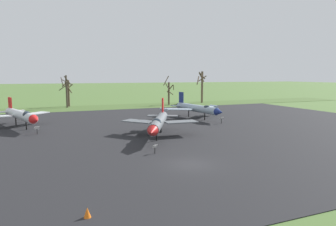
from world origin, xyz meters
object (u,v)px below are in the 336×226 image
object	(u,v)px
info_placard_front_right	(155,148)
info_placard_rear_center	(37,129)
jet_fighter_front_right	(159,122)
jet_fighter_rear_left	(197,108)
jet_fighter_rear_center	(21,115)
info_placard_rear_left	(221,119)
traffic_cone	(87,213)

from	to	relation	value
info_placard_front_right	info_placard_rear_center	bearing A→B (deg)	126.68
jet_fighter_front_right	info_placard_rear_center	distance (m)	16.27
jet_fighter_front_right	jet_fighter_rear_left	distance (m)	17.50
jet_fighter_front_right	info_placard_front_right	bearing A→B (deg)	-112.73
jet_fighter_rear_center	info_placard_rear_left	bearing A→B (deg)	-14.37
jet_fighter_rear_left	info_placard_rear_left	world-z (taller)	jet_fighter_rear_left
jet_fighter_rear_left	traffic_cone	xyz separation A→B (m)	(-23.01, -31.34, -1.60)
jet_fighter_front_right	info_placard_rear_left	world-z (taller)	jet_fighter_front_right
info_placard_rear_center	traffic_cone	distance (m)	26.48
info_placard_rear_center	jet_fighter_rear_left	world-z (taller)	jet_fighter_rear_left
info_placard_rear_center	info_placard_rear_left	world-z (taller)	info_placard_rear_left
jet_fighter_rear_left	info_placard_front_right	bearing A→B (deg)	-127.01
jet_fighter_front_right	traffic_cone	world-z (taller)	jet_fighter_front_right
jet_fighter_rear_left	jet_fighter_front_right	bearing A→B (deg)	-133.52
traffic_cone	info_placard_rear_center	bearing A→B (deg)	97.30
jet_fighter_front_right	info_placard_front_right	size ratio (longest dim) A/B	13.61
jet_fighter_front_right	info_placard_rear_left	bearing A→B (deg)	25.20
info_placard_rear_center	traffic_cone	world-z (taller)	info_placard_rear_center
info_placard_rear_left	jet_fighter_front_right	bearing A→B (deg)	-154.80
info_placard_rear_center	jet_fighter_rear_left	xyz separation A→B (m)	(26.37, 5.08, 1.22)
info_placard_front_right	jet_fighter_rear_left	distance (m)	25.23
jet_fighter_rear_left	info_placard_rear_left	distance (m)	6.73
info_placard_front_right	info_placard_rear_center	xyz separation A→B (m)	(-11.21, 15.05, 0.10)
info_placard_rear_center	traffic_cone	size ratio (longest dim) A/B	1.73
info_placard_rear_left	traffic_cone	xyz separation A→B (m)	(-24.04, -24.81, -0.39)
info_placard_rear_center	jet_fighter_rear_center	bearing A→B (deg)	110.38
jet_fighter_rear_center	info_placard_rear_left	xyz separation A→B (m)	(29.69, -7.60, -1.26)
jet_fighter_front_right	info_placard_rear_left	distance (m)	14.51
traffic_cone	jet_fighter_front_right	bearing A→B (deg)	59.57
jet_fighter_front_right	info_placard_rear_center	world-z (taller)	jet_fighter_front_right
info_placard_rear_center	traffic_cone	bearing A→B (deg)	-82.70
jet_fighter_rear_center	jet_fighter_rear_left	world-z (taller)	jet_fighter_rear_left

